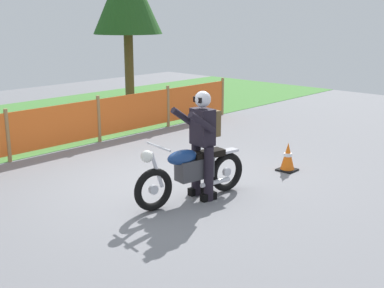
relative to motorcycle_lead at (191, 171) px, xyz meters
The scene contains 5 objects.
ground 1.09m from the motorcycle_lead, 79.31° to the left, with size 24.00×24.00×0.02m, color gray.
barrier_fence 4.03m from the motorcycle_lead, 87.41° to the left, with size 10.89×0.08×1.05m.
motorcycle_lead is the anchor object (origin of this frame).
rider_lead 0.53m from the motorcycle_lead, ahead, with size 0.73×0.62×1.69m.
traffic_cone 2.34m from the motorcycle_lead, ahead, with size 0.32×0.32×0.53m.
Camera 1 is at (-5.53, -5.98, 2.81)m, focal length 47.01 mm.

